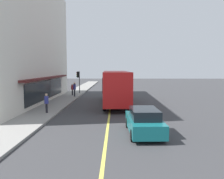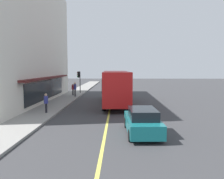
{
  "view_description": "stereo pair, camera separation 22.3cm",
  "coord_description": "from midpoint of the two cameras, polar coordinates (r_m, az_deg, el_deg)",
  "views": [
    {
      "loc": [
        -24.4,
        -0.5,
        3.85
      ],
      "look_at": [
        -0.26,
        -0.14,
        1.6
      ],
      "focal_mm": 36.91,
      "sensor_mm": 36.0,
      "label": 1
    },
    {
      "loc": [
        -24.39,
        -0.72,
        3.85
      ],
      "look_at": [
        -0.26,
        -0.14,
        1.6
      ],
      "focal_mm": 36.91,
      "sensor_mm": 36.0,
      "label": 2
    }
  ],
  "objects": [
    {
      "name": "lane_centre_stripe",
      "position": [
        24.7,
        -0.58,
        -3.63
      ],
      "size": [
        36.0,
        0.16,
        0.01
      ],
      "primitive_type": "cube",
      "color": "#D8D14C",
      "rests_on": "ground"
    },
    {
      "name": "ground",
      "position": [
        24.7,
        -0.58,
        -3.64
      ],
      "size": [
        120.0,
        120.0,
        0.0
      ],
      "primitive_type": "plane",
      "color": "#38383A"
    },
    {
      "name": "traffic_light",
      "position": [
        34.55,
        -8.53,
        3.08
      ],
      "size": [
        0.3,
        0.52,
        3.2
      ],
      "color": "#2D2D33",
      "rests_on": "sidewalk"
    },
    {
      "name": "pedestrian_at_corner",
      "position": [
        19.83,
        -16.25,
        -2.84
      ],
      "size": [
        0.34,
        0.34,
        1.61
      ],
      "color": "black",
      "rests_on": "sidewalk"
    },
    {
      "name": "bus",
      "position": [
        24.24,
        0.63,
        0.91
      ],
      "size": [
        11.21,
        2.89,
        3.5
      ],
      "color": "red",
      "rests_on": "ground"
    },
    {
      "name": "sidewalk",
      "position": [
        25.47,
        -13.5,
        -3.34
      ],
      "size": [
        80.0,
        2.77,
        0.15
      ],
      "primitive_type": "cube",
      "color": "gray",
      "rests_on": "ground"
    },
    {
      "name": "pedestrian_waiting",
      "position": [
        31.8,
        -10.0,
        0.27
      ],
      "size": [
        0.34,
        0.34,
        1.58
      ],
      "color": "black",
      "rests_on": "sidewalk"
    },
    {
      "name": "car_teal",
      "position": [
        13.68,
        7.47,
        -7.85
      ],
      "size": [
        4.37,
        2.0,
        1.52
      ],
      "color": "#14666B",
      "rests_on": "ground"
    },
    {
      "name": "pedestrian_by_curb",
      "position": [
        30.4,
        -9.47,
        0.39
      ],
      "size": [
        0.34,
        0.34,
        1.85
      ],
      "color": "black",
      "rests_on": "sidewalk"
    }
  ]
}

